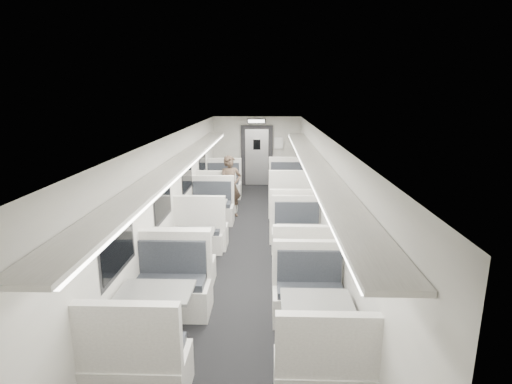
# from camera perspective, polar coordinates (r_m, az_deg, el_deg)

# --- Properties ---
(room) EXTENTS (3.24, 12.24, 2.64)m
(room) POSITION_cam_1_polar(r_m,az_deg,el_deg) (8.12, -1.10, -0.16)
(room) COLOR black
(room) RESTS_ON ground
(booth_left_a) EXTENTS (1.11, 2.25, 1.20)m
(booth_left_a) POSITION_cam_1_polar(r_m,az_deg,el_deg) (11.68, -5.15, 0.15)
(booth_left_a) COLOR white
(booth_left_a) RESTS_ON room
(booth_left_b) EXTENTS (1.08, 2.19, 1.17)m
(booth_left_b) POSITION_cam_1_polar(r_m,az_deg,el_deg) (9.27, -7.01, -3.66)
(booth_left_b) COLOR white
(booth_left_b) RESTS_ON room
(booth_left_c) EXTENTS (0.97, 1.97, 1.05)m
(booth_left_c) POSITION_cam_1_polar(r_m,az_deg,el_deg) (7.68, -8.94, -7.84)
(booth_left_c) COLOR white
(booth_left_c) RESTS_ON room
(booth_left_d) EXTENTS (1.12, 2.27, 1.21)m
(booth_left_d) POSITION_cam_1_polar(r_m,az_deg,el_deg) (5.45, -14.00, -17.10)
(booth_left_d) COLOR white
(booth_left_d) RESTS_ON room
(booth_right_a) EXTENTS (1.17, 2.36, 1.26)m
(booth_right_a) POSITION_cam_1_polar(r_m,az_deg,el_deg) (11.44, 4.74, -0.04)
(booth_right_a) COLOR white
(booth_right_a) RESTS_ON room
(booth_right_b) EXTENTS (1.12, 2.27, 1.21)m
(booth_right_b) POSITION_cam_1_polar(r_m,az_deg,el_deg) (9.63, 5.28, -2.84)
(booth_right_b) COLOR white
(booth_right_b) RESTS_ON room
(booth_right_c) EXTENTS (1.03, 2.10, 1.12)m
(booth_right_c) POSITION_cam_1_polar(r_m,az_deg,el_deg) (7.60, 6.24, -7.77)
(booth_right_c) COLOR white
(booth_right_c) RESTS_ON room
(booth_right_d) EXTENTS (1.04, 2.11, 1.13)m
(booth_right_d) POSITION_cam_1_polar(r_m,az_deg,el_deg) (5.26, 8.48, -18.40)
(booth_right_d) COLOR white
(booth_right_d) RESTS_ON room
(passenger) EXTENTS (0.70, 0.59, 1.62)m
(passenger) POSITION_cam_1_polar(r_m,az_deg,el_deg) (10.43, -3.67, 0.80)
(passenger) COLOR black
(passenger) RESTS_ON room
(window_a) EXTENTS (0.02, 1.18, 0.84)m
(window_a) POSITION_cam_1_polar(r_m,az_deg,el_deg) (11.56, -7.66, 4.73)
(window_a) COLOR black
(window_a) RESTS_ON room
(window_b) EXTENTS (0.02, 1.18, 0.84)m
(window_b) POSITION_cam_1_polar(r_m,az_deg,el_deg) (9.44, -9.81, 2.57)
(window_b) COLOR black
(window_b) RESTS_ON room
(window_c) EXTENTS (0.02, 1.18, 0.84)m
(window_c) POSITION_cam_1_polar(r_m,az_deg,el_deg) (7.35, -13.17, -0.84)
(window_c) COLOR black
(window_c) RESTS_ON room
(window_d) EXTENTS (0.02, 1.18, 0.84)m
(window_d) POSITION_cam_1_polar(r_m,az_deg,el_deg) (5.35, -19.14, -6.85)
(window_d) COLOR black
(window_d) RESTS_ON room
(luggage_rack_left) EXTENTS (0.46, 10.40, 0.09)m
(luggage_rack_left) POSITION_cam_1_polar(r_m,az_deg,el_deg) (7.84, -10.38, 4.45)
(luggage_rack_left) COLOR white
(luggage_rack_left) RESTS_ON room
(luggage_rack_right) EXTENTS (0.46, 10.40, 0.09)m
(luggage_rack_right) POSITION_cam_1_polar(r_m,az_deg,el_deg) (7.71, 8.06, 4.39)
(luggage_rack_right) COLOR white
(luggage_rack_right) RESTS_ON room
(vestibule_door) EXTENTS (1.10, 0.13, 2.10)m
(vestibule_door) POSITION_cam_1_polar(r_m,az_deg,el_deg) (13.96, 0.12, 5.15)
(vestibule_door) COLOR black
(vestibule_door) RESTS_ON room
(exit_sign) EXTENTS (0.62, 0.12, 0.16)m
(exit_sign) POSITION_cam_1_polar(r_m,az_deg,el_deg) (13.34, 0.06, 10.09)
(exit_sign) COLOR black
(exit_sign) RESTS_ON room
(wall_notice) EXTENTS (0.32, 0.02, 0.40)m
(wall_notice) POSITION_cam_1_polar(r_m,az_deg,el_deg) (13.89, 3.24, 6.99)
(wall_notice) COLOR white
(wall_notice) RESTS_ON room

